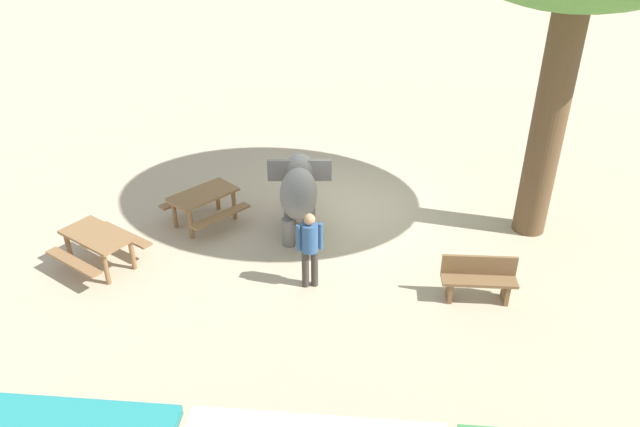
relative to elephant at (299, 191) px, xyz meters
name	(u,v)px	position (x,y,z in m)	size (l,w,h in m)	color
ground_plane	(347,211)	(-1.03, -0.89, -0.97)	(60.00, 60.00, 0.00)	#BAA88C
elephant	(299,191)	(0.00, 0.00, 0.00)	(1.47, 2.19, 1.51)	slate
person_handler	(310,245)	(-0.46, 2.13, -0.02)	(0.50, 0.32, 1.62)	#3F3833
wooden_bench	(479,277)	(-3.66, 2.24, -0.50)	(1.41, 0.43, 0.88)	brown
picnic_table_near	(98,242)	(3.87, 1.84, -0.38)	(2.04, 2.04, 0.78)	olive
picnic_table_far	(204,201)	(2.20, -0.06, -0.38)	(2.10, 2.10, 0.78)	olive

